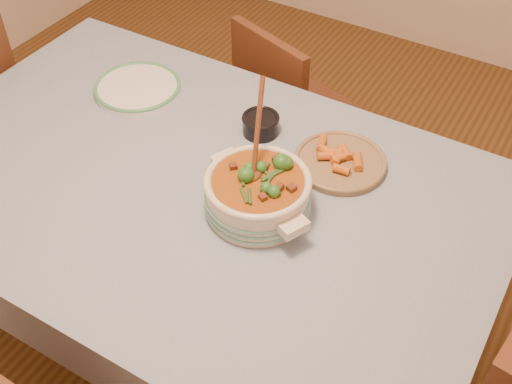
# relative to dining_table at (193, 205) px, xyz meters

# --- Properties ---
(floor) EXTENTS (4.50, 4.50, 0.00)m
(floor) POSITION_rel_dining_table_xyz_m (0.00, 0.00, -0.66)
(floor) COLOR #4B3015
(floor) RESTS_ON ground
(dining_table) EXTENTS (1.68, 1.08, 0.76)m
(dining_table) POSITION_rel_dining_table_xyz_m (0.00, 0.00, 0.00)
(dining_table) COLOR brown
(dining_table) RESTS_ON floor
(stew_casserole) EXTENTS (0.35, 0.35, 0.32)m
(stew_casserole) POSITION_rel_dining_table_xyz_m (0.21, 0.00, 0.16)
(stew_casserole) COLOR beige
(stew_casserole) RESTS_ON dining_table
(white_plate) EXTENTS (0.31, 0.31, 0.02)m
(white_plate) POSITION_rel_dining_table_xyz_m (-0.39, 0.26, 0.10)
(white_plate) COLOR silver
(white_plate) RESTS_ON dining_table
(condiment_bowl) EXTENTS (0.14, 0.14, 0.06)m
(condiment_bowl) POSITION_rel_dining_table_xyz_m (0.05, 0.28, 0.12)
(condiment_bowl) COLOR black
(condiment_bowl) RESTS_ON dining_table
(fried_plate) EXTENTS (0.28, 0.28, 0.04)m
(fried_plate) POSITION_rel_dining_table_xyz_m (0.32, 0.27, 0.11)
(fried_plate) COLOR olive
(fried_plate) RESTS_ON dining_table
(chair_far) EXTENTS (0.47, 0.47, 0.80)m
(chair_far) POSITION_rel_dining_table_xyz_m (-0.12, 0.79, -0.21)
(chair_far) COLOR #592E1B
(chair_far) RESTS_ON floor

